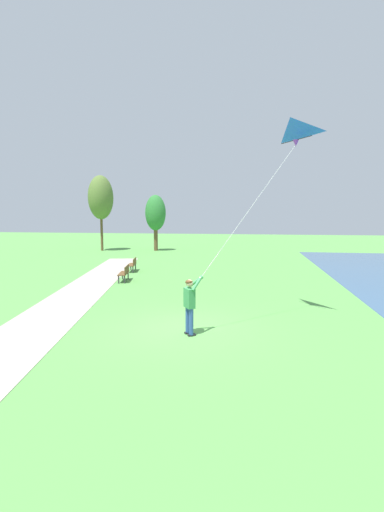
{
  "coord_description": "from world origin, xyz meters",
  "views": [
    {
      "loc": [
        2.12,
        -10.88,
        3.65
      ],
      "look_at": [
        0.14,
        0.74,
        2.31
      ],
      "focal_mm": 24.75,
      "sensor_mm": 36.0,
      "label": 1
    }
  ],
  "objects": [
    {
      "name": "ground_plane",
      "position": [
        0.0,
        0.0,
        0.0
      ],
      "size": [
        120.0,
        120.0,
        0.0
      ],
      "primitive_type": "plane",
      "color": "#569947"
    },
    {
      "name": "walkway_path",
      "position": [
        -5.4,
        2.0,
        0.01
      ],
      "size": [
        8.89,
        31.81,
        0.02
      ],
      "primitive_type": "cube",
      "rotation": [
        0.0,
        0.0,
        0.21
      ],
      "color": "#ADA393",
      "rests_on": "ground"
    },
    {
      "name": "person_kite_flyer",
      "position": [
        0.29,
        -0.51,
        1.05
      ],
      "size": [
        0.62,
        0.56,
        1.83
      ],
      "color": "#232328",
      "rests_on": "ground"
    },
    {
      "name": "flying_kite",
      "position": [
        3.31,
        1.67,
        6.42
      ],
      "size": [
        3.41,
        2.75,
        5.08
      ],
      "color": "blue"
    },
    {
      "name": "park_bench_near_walkway",
      "position": [
        -4.89,
        7.73,
        0.51
      ],
      "size": [
        0.74,
        1.56,
        0.88
      ],
      "color": "brown",
      "rests_on": "ground"
    },
    {
      "name": "park_bench_far_walkway",
      "position": [
        -5.61,
        11.15,
        0.51
      ],
      "size": [
        0.74,
        1.56,
        0.88
      ],
      "color": "brown",
      "rests_on": "ground"
    },
    {
      "name": "tree_treeline_right",
      "position": [
        -13.48,
        24.04,
        5.52
      ],
      "size": [
        2.53,
        2.86,
        7.82
      ],
      "color": "brown",
      "rests_on": "ground"
    },
    {
      "name": "tree_treeline_center",
      "position": [
        -7.88,
        24.98,
        3.9
      ],
      "size": [
        2.14,
        2.08,
        5.82
      ],
      "color": "brown",
      "rests_on": "ground"
    }
  ]
}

